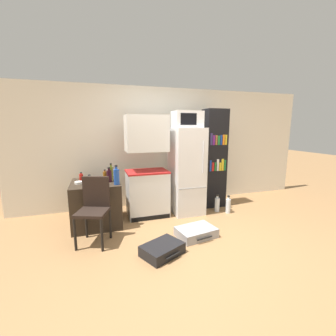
% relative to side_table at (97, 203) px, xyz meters
% --- Properties ---
extents(ground_plane, '(24.00, 24.00, 0.00)m').
position_rel_side_table_xyz_m(ground_plane, '(1.38, -1.20, -0.37)').
color(ground_plane, olive).
extents(wall_back, '(6.40, 0.10, 2.43)m').
position_rel_side_table_xyz_m(wall_back, '(1.58, 0.80, 0.85)').
color(wall_back, silver).
rests_on(wall_back, ground_plane).
extents(side_table, '(0.78, 0.80, 0.74)m').
position_rel_side_table_xyz_m(side_table, '(0.00, 0.00, 0.00)').
color(side_table, '#2D2319').
rests_on(side_table, ground_plane).
extents(kitchen_hutch, '(0.75, 0.54, 1.84)m').
position_rel_side_table_xyz_m(kitchen_hutch, '(0.91, 0.13, 0.48)').
color(kitchen_hutch, silver).
rests_on(kitchen_hutch, ground_plane).
extents(refrigerator, '(0.57, 0.66, 1.63)m').
position_rel_side_table_xyz_m(refrigerator, '(1.67, 0.08, 0.44)').
color(refrigerator, white).
rests_on(refrigerator, ground_plane).
extents(microwave, '(0.52, 0.36, 0.30)m').
position_rel_side_table_xyz_m(microwave, '(1.66, 0.08, 1.41)').
color(microwave, silver).
rests_on(microwave, refrigerator).
extents(bookshelf, '(0.45, 0.34, 1.99)m').
position_rel_side_table_xyz_m(bookshelf, '(2.33, 0.23, 0.63)').
color(bookshelf, black).
rests_on(bookshelf, ground_plane).
extents(bottle_ketchup_red, '(0.06, 0.06, 0.14)m').
position_rel_side_table_xyz_m(bottle_ketchup_red, '(-0.22, 0.18, 0.43)').
color(bottle_ketchup_red, '#AD1914').
rests_on(bottle_ketchup_red, side_table).
extents(bottle_wine_dark, '(0.09, 0.09, 0.25)m').
position_rel_side_table_xyz_m(bottle_wine_dark, '(0.23, -0.06, 0.47)').
color(bottle_wine_dark, black).
rests_on(bottle_wine_dark, side_table).
extents(bottle_amber_beer, '(0.07, 0.07, 0.18)m').
position_rel_side_table_xyz_m(bottle_amber_beer, '(0.16, 0.14, 0.44)').
color(bottle_amber_beer, brown).
rests_on(bottle_amber_beer, side_table).
extents(bottle_olive_oil, '(0.07, 0.07, 0.30)m').
position_rel_side_table_xyz_m(bottle_olive_oil, '(0.27, 0.05, 0.49)').
color(bottle_olive_oil, '#566619').
rests_on(bottle_olive_oil, side_table).
extents(bottle_clear_short, '(0.07, 0.07, 0.18)m').
position_rel_side_table_xyz_m(bottle_clear_short, '(-0.08, -0.25, 0.45)').
color(bottle_clear_short, silver).
rests_on(bottle_clear_short, side_table).
extents(bottle_blue_soda, '(0.09, 0.09, 0.31)m').
position_rel_side_table_xyz_m(bottle_blue_soda, '(0.33, -0.27, 0.50)').
color(bottle_blue_soda, '#1E47A3').
rests_on(bottle_blue_soda, side_table).
extents(bowl, '(0.13, 0.13, 0.04)m').
position_rel_side_table_xyz_m(bowl, '(-0.25, -0.03, 0.39)').
color(bowl, silver).
rests_on(bowl, side_table).
extents(chair, '(0.52, 0.52, 0.94)m').
position_rel_side_table_xyz_m(chair, '(-0.02, -0.61, 0.19)').
color(chair, black).
rests_on(chair, ground_plane).
extents(suitcase_large_flat, '(0.62, 0.55, 0.14)m').
position_rel_side_table_xyz_m(suitcase_large_flat, '(0.79, -1.24, -0.30)').
color(suitcase_large_flat, black).
rests_on(suitcase_large_flat, ground_plane).
extents(suitcase_small_flat, '(0.62, 0.49, 0.14)m').
position_rel_side_table_xyz_m(suitcase_small_flat, '(1.42, -0.93, -0.30)').
color(suitcase_small_flat, '#99999E').
rests_on(suitcase_small_flat, ground_plane).
extents(water_bottle_front, '(0.09, 0.09, 0.34)m').
position_rel_side_table_xyz_m(water_bottle_front, '(2.25, -0.11, -0.22)').
color(water_bottle_front, silver).
rests_on(water_bottle_front, ground_plane).
extents(water_bottle_middle, '(0.09, 0.09, 0.35)m').
position_rel_side_table_xyz_m(water_bottle_middle, '(2.41, -0.25, -0.22)').
color(water_bottle_middle, silver).
rests_on(water_bottle_middle, ground_plane).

